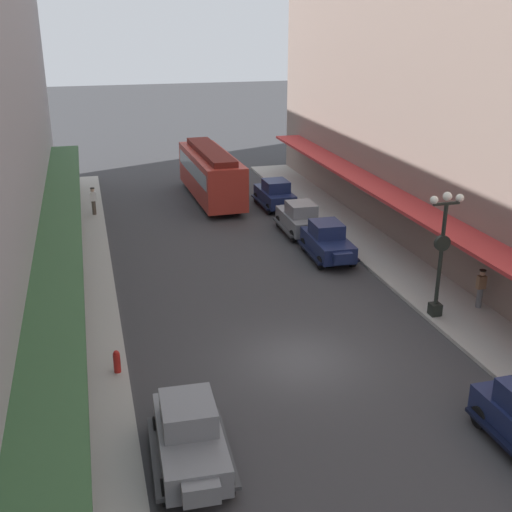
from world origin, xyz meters
TOP-DOWN VIEW (x-y plane):
  - ground_plane at (0.00, 0.00)m, footprint 200.00×200.00m
  - sidewalk_left at (-7.50, 0.00)m, footprint 3.00×60.00m
  - sidewalk_right at (7.50, 0.00)m, footprint 3.00×60.00m
  - parked_car_0 at (4.65, 9.39)m, footprint 2.25×4.30m
  - parked_car_1 at (-4.70, -4.56)m, footprint 2.28×4.31m
  - parked_car_2 at (4.56, 13.48)m, footprint 2.18×4.28m
  - parked_car_4 at (4.69, 18.82)m, footprint 2.20×4.28m
  - streetcar at (1.12, 21.60)m, footprint 2.73×9.66m
  - lamp_post_with_clock at (6.40, 1.79)m, footprint 1.42×0.44m
  - fire_hydrant at (-6.35, 0.61)m, footprint 0.24×0.24m
  - pedestrian_0 at (8.54, 1.97)m, footprint 0.36×0.28m
  - pedestrian_1 at (-8.52, 9.01)m, footprint 0.36×0.28m
  - pedestrian_2 at (-6.56, 19.78)m, footprint 0.36×0.28m
  - pedestrian_3 at (-7.74, 2.10)m, footprint 0.36×0.28m

SIDE VIEW (x-z plane):
  - ground_plane at x=0.00m, z-range 0.00..0.00m
  - sidewalk_left at x=-7.50m, z-range 0.00..0.15m
  - sidewalk_right at x=7.50m, z-range 0.00..0.15m
  - fire_hydrant at x=-6.35m, z-range 0.15..0.97m
  - parked_car_0 at x=4.65m, z-range 0.02..1.86m
  - parked_car_1 at x=-4.70m, z-range 0.02..1.86m
  - parked_car_2 at x=4.56m, z-range 0.02..1.86m
  - parked_car_4 at x=4.69m, z-range 0.02..1.86m
  - pedestrian_0 at x=8.54m, z-range 0.18..1.85m
  - pedestrian_1 at x=-8.52m, z-range 0.18..1.85m
  - pedestrian_2 at x=-6.56m, z-range 0.18..1.85m
  - pedestrian_3 at x=-7.74m, z-range 0.18..1.85m
  - streetcar at x=1.12m, z-range 0.17..3.63m
  - lamp_post_with_clock at x=6.40m, z-range 0.41..5.57m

